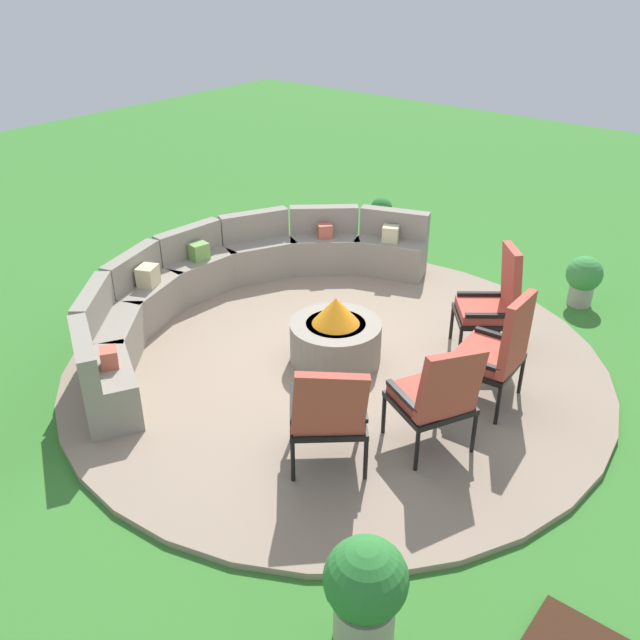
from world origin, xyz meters
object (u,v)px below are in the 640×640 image
(potted_plant_2, at_px, (366,589))
(potted_plant_3, at_px, (584,278))
(lounge_chair_front_left, at_px, (328,411))
(lounge_chair_front_right, at_px, (437,394))
(curved_stone_bench, at_px, (230,283))
(lounge_chair_back_right, at_px, (494,301))
(fire_pit, at_px, (336,336))
(lounge_chair_back_left, at_px, (498,349))
(potted_plant_0, at_px, (381,215))

(potted_plant_2, distance_m, potted_plant_3, 5.27)
(lounge_chair_front_left, bearing_deg, lounge_chair_front_right, 10.72)
(potted_plant_3, bearing_deg, curved_stone_bench, 131.75)
(curved_stone_bench, xyz_separation_m, lounge_chair_back_right, (1.00, -2.76, 0.26))
(fire_pit, relative_size, lounge_chair_back_right, 0.79)
(curved_stone_bench, distance_m, lounge_chair_back_left, 3.21)
(fire_pit, distance_m, lounge_chair_front_left, 1.61)
(fire_pit, height_order, lounge_chair_back_right, lounge_chair_back_right)
(potted_plant_0, bearing_deg, lounge_chair_front_left, -150.29)
(potted_plant_2, bearing_deg, lounge_chair_front_left, 46.44)
(lounge_chair_front_left, bearing_deg, lounge_chair_back_right, 44.04)
(lounge_chair_back_right, bearing_deg, lounge_chair_back_left, 169.87)
(fire_pit, relative_size, curved_stone_bench, 0.19)
(fire_pit, height_order, curved_stone_bench, curved_stone_bench)
(lounge_chair_back_right, bearing_deg, lounge_chair_front_right, 153.18)
(lounge_chair_front_right, bearing_deg, potted_plant_3, 27.02)
(fire_pit, bearing_deg, lounge_chair_back_left, -78.32)
(lounge_chair_front_left, height_order, lounge_chair_back_left, lounge_chair_back_left)
(potted_plant_2, bearing_deg, lounge_chair_front_right, 17.78)
(fire_pit, relative_size, potted_plant_0, 1.60)
(potted_plant_0, height_order, potted_plant_3, potted_plant_3)
(lounge_chair_front_left, height_order, lounge_chair_front_right, lounge_chair_front_right)
(lounge_chair_front_left, relative_size, potted_plant_3, 1.65)
(curved_stone_bench, relative_size, lounge_chair_back_right, 4.12)
(fire_pit, bearing_deg, lounge_chair_back_right, -44.87)
(lounge_chair_back_right, xyz_separation_m, potted_plant_0, (2.09, 2.78, -0.33))
(potted_plant_0, bearing_deg, curved_stone_bench, -179.57)
(potted_plant_2, bearing_deg, fire_pit, 40.94)
(fire_pit, bearing_deg, potted_plant_2, -139.06)
(fire_pit, bearing_deg, potted_plant_0, 27.15)
(potted_plant_0, relative_size, potted_plant_3, 0.94)
(potted_plant_0, distance_m, potted_plant_3, 3.12)
(potted_plant_0, bearing_deg, lounge_chair_front_right, -140.58)
(fire_pit, distance_m, potted_plant_0, 3.63)
(fire_pit, height_order, lounge_chair_front_right, lounge_chair_front_right)
(fire_pit, xyz_separation_m, lounge_chair_front_right, (-0.58, -1.48, 0.27))
(lounge_chair_front_left, xyz_separation_m, potted_plant_3, (4.17, -0.52, -0.25))
(lounge_chair_back_left, relative_size, potted_plant_0, 1.96)
(lounge_chair_back_right, relative_size, potted_plant_2, 1.52)
(fire_pit, distance_m, lounge_chair_back_right, 1.63)
(lounge_chair_front_left, relative_size, potted_plant_0, 1.75)
(potted_plant_2, bearing_deg, lounge_chair_back_left, 10.25)
(lounge_chair_front_right, xyz_separation_m, lounge_chair_back_right, (1.72, 0.35, 0.04))
(lounge_chair_front_left, distance_m, potted_plant_0, 5.21)
(lounge_chair_front_right, bearing_deg, lounge_chair_back_right, 37.97)
(lounge_chair_back_right, bearing_deg, fire_pit, 96.77)
(potted_plant_3, bearing_deg, lounge_chair_front_left, 172.89)
(fire_pit, height_order, potted_plant_0, fire_pit)
(lounge_chair_back_left, distance_m, potted_plant_2, 2.73)
(curved_stone_bench, xyz_separation_m, lounge_chair_back_left, (0.19, -3.19, 0.25))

